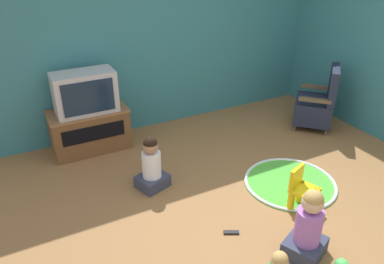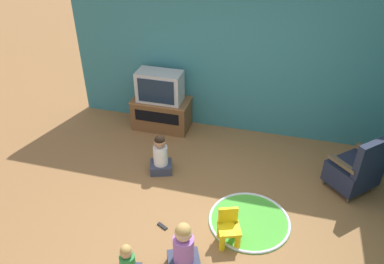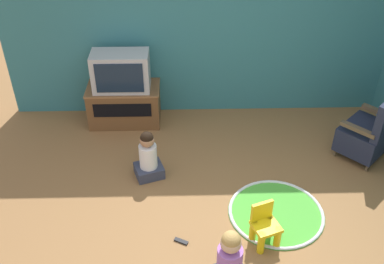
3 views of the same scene
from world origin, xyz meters
name	(u,v)px [view 3 (image 3 of 3)]	position (x,y,z in m)	size (l,w,h in m)	color
ground_plane	(239,237)	(0.00, 0.00, 0.00)	(30.00, 30.00, 0.00)	olive
wall_back	(201,18)	(-0.30, 2.55, 1.39)	(5.39, 0.12, 2.78)	teal
tv_cabinet	(125,104)	(-1.38, 2.21, 0.29)	(1.00, 0.53, 0.55)	brown
television	(121,71)	(-1.38, 2.17, 0.81)	(0.76, 0.40, 0.53)	#B7B7BC
black_armchair	(369,133)	(1.76, 1.33, 0.36)	(0.80, 0.80, 0.93)	brown
yellow_kid_chair	(265,228)	(0.24, -0.07, 0.20)	(0.33, 0.32, 0.47)	yellow
play_mat	(276,212)	(0.45, 0.33, 0.01)	(1.06, 1.06, 0.04)	green
child_watching_left	(229,263)	(-0.17, -0.58, 0.30)	(0.45, 0.43, 0.69)	#33384C
child_watching_right	(148,157)	(-0.99, 1.01, 0.27)	(0.40, 0.37, 0.64)	#33384C
remote_control	(181,241)	(-0.60, -0.06, 0.01)	(0.15, 0.11, 0.02)	black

